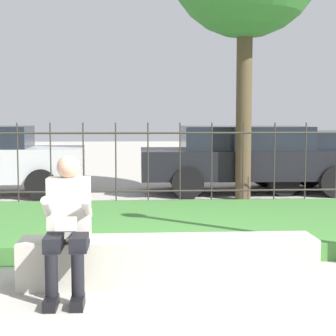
% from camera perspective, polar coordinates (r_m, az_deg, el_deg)
% --- Properties ---
extents(ground_plane, '(60.00, 60.00, 0.00)m').
position_cam_1_polar(ground_plane, '(5.50, 2.33, -11.61)').
color(ground_plane, '#A8A399').
extents(stone_bench, '(2.80, 0.46, 0.45)m').
position_cam_1_polar(stone_bench, '(5.43, 0.06, -9.66)').
color(stone_bench, '#B7B2A3').
rests_on(stone_bench, ground_plane).
extents(person_seated_reader, '(0.42, 0.73, 1.25)m').
position_cam_1_polar(person_seated_reader, '(5.09, -10.13, -5.22)').
color(person_seated_reader, black).
rests_on(person_seated_reader, ground_plane).
extents(grass_berm, '(9.77, 3.27, 0.21)m').
position_cam_1_polar(grass_berm, '(7.74, 0.50, -5.85)').
color(grass_berm, '#3D7533').
rests_on(grass_berm, ground_plane).
extents(iron_fence, '(7.77, 0.03, 1.49)m').
position_cam_1_polar(iron_fence, '(9.71, -0.41, 0.46)').
color(iron_fence, '#332D28').
rests_on(iron_fence, ground_plane).
extents(car_parked_center, '(4.71, 1.92, 1.39)m').
position_cam_1_polar(car_parked_center, '(11.86, 8.43, 1.10)').
color(car_parked_center, black).
rests_on(car_parked_center, ground_plane).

